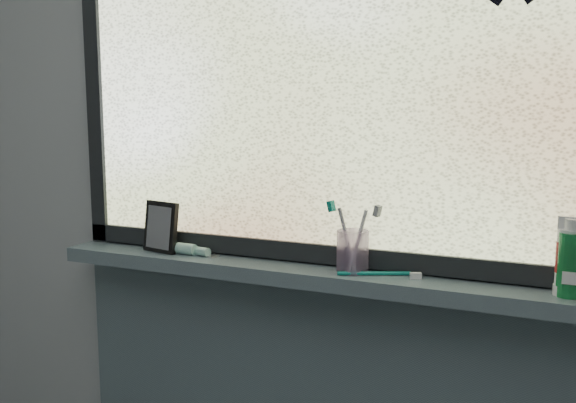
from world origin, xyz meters
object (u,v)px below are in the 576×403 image
(mouthwash_bottle, at_px, (571,258))
(vanity_mirror, at_px, (161,227))
(toothbrush_cup, at_px, (353,251))
(cream_tube, at_px, (568,254))

(mouthwash_bottle, bearing_deg, vanity_mirror, 179.92)
(toothbrush_cup, bearing_deg, cream_tube, -0.28)
(toothbrush_cup, xyz_separation_m, cream_tube, (0.50, -0.00, 0.04))
(toothbrush_cup, relative_size, cream_tube, 0.84)
(vanity_mirror, distance_m, toothbrush_cup, 0.57)
(toothbrush_cup, bearing_deg, vanity_mirror, -179.41)
(vanity_mirror, xyz_separation_m, mouthwash_bottle, (1.08, -0.00, 0.01))
(toothbrush_cup, height_order, mouthwash_bottle, mouthwash_bottle)
(vanity_mirror, xyz_separation_m, cream_tube, (1.07, 0.00, 0.02))
(mouthwash_bottle, xyz_separation_m, cream_tube, (-0.01, 0.01, 0.01))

